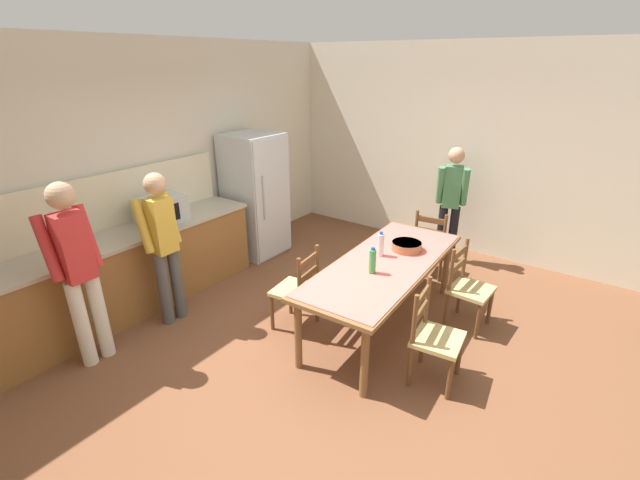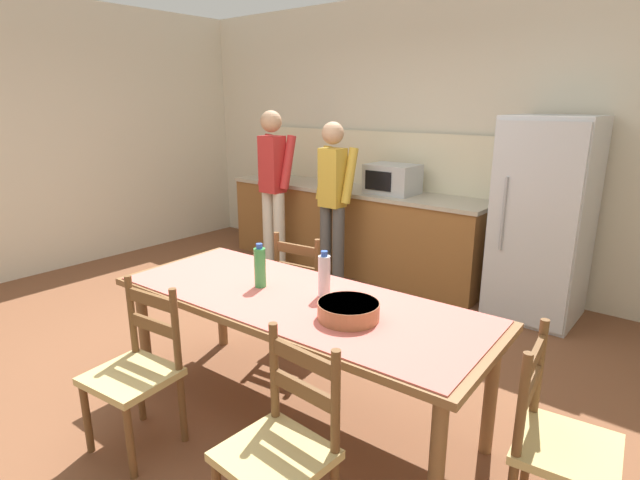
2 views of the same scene
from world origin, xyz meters
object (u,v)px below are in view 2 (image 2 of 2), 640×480
microwave (392,179)px  bottle_off_centre (324,275)px  chair_head_end (558,443)px  chair_side_near_right (282,449)px  dining_table (297,309)px  chair_side_far_left (307,291)px  person_at_sink (273,182)px  person_at_counter (333,196)px  refrigerator (543,220)px  chair_side_near_left (137,371)px  serving_bowl (348,309)px  bottle_near_centre (260,267)px

microwave → bottle_off_centre: size_ratio=1.85×
chair_head_end → chair_side_near_right: (-0.88, -0.77, 0.00)m
dining_table → chair_side_far_left: size_ratio=2.54×
chair_side_far_left → person_at_sink: (-1.54, 1.22, 0.54)m
chair_side_near_right → person_at_counter: 3.20m
chair_side_far_left → person_at_counter: bearing=-67.3°
refrigerator → chair_side_near_left: bearing=-109.6°
bottle_off_centre → chair_side_near_left: size_ratio=0.30×
person_at_sink → serving_bowl: bearing=-128.6°
serving_bowl → chair_side_far_left: (-0.94, 0.76, -0.37)m
bottle_near_centre → chair_side_near_right: bottle_near_centre is taller
serving_bowl → chair_side_far_left: 1.26m
microwave → chair_head_end: (2.29, -2.37, -0.62)m
serving_bowl → bottle_near_centre: bearing=176.9°
dining_table → serving_bowl: 0.42m
refrigerator → person_at_counter: bearing=-165.0°
bottle_near_centre → person_at_counter: 2.14m
microwave → chair_side_far_left: microwave is taller
chair_head_end → person_at_counter: 3.27m
dining_table → chair_head_end: chair_head_end is taller
microwave → chair_side_near_left: microwave is taller
chair_side_near_left → person_at_sink: (-1.60, 2.68, 0.54)m
chair_head_end → person_at_sink: bearing=55.4°
microwave → chair_side_far_left: 1.86m
refrigerator → microwave: (-1.50, 0.02, 0.20)m
chair_side_far_left → person_at_sink: person_at_sink is taller
person_at_counter → refrigerator: bearing=-75.0°
dining_table → person_at_counter: 2.28m
person_at_sink → bottle_off_centre: bearing=-129.7°
serving_bowl → chair_side_near_left: bearing=-141.5°
chair_side_near_right → person_at_counter: size_ratio=0.55×
microwave → person_at_counter: person_at_counter is taller
microwave → chair_side_near_right: 3.49m
refrigerator → person_at_sink: person_at_sink is taller
person_at_counter → chair_head_end: bearing=-124.9°
dining_table → person_at_counter: person_at_counter is taller
bottle_off_centre → person_at_sink: 2.84m
microwave → person_at_sink: (-1.22, -0.50, -0.09)m
chair_head_end → chair_side_near_left: bearing=106.5°
person_at_sink → microwave: bearing=-67.8°
refrigerator → bottle_off_centre: size_ratio=6.41×
chair_side_far_left → person_at_counter: size_ratio=0.55×
dining_table → chair_side_near_left: size_ratio=2.54×
chair_side_near_right → person_at_counter: (-1.77, 2.62, 0.48)m
microwave → chair_side_near_right: size_ratio=0.55×
bottle_near_centre → bottle_off_centre: same height
dining_table → person_at_counter: (-1.23, 1.91, 0.24)m
chair_side_far_left → chair_head_end: same height
refrigerator → chair_side_near_right: bearing=-91.8°
bottle_near_centre → chair_side_near_left: 0.88m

